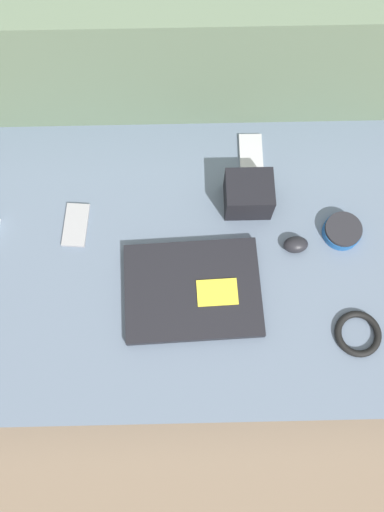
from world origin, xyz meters
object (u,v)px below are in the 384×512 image
object	(u,v)px
laptop	(193,290)
phone_black	(251,153)
speaker_puck	(342,231)
computer_mouse	(296,245)
camera_pouch	(248,194)
phone_silver	(76,225)

from	to	relation	value
laptop	phone_black	distance (m)	0.38
speaker_puck	computer_mouse	bearing A→B (deg)	-164.03
computer_mouse	speaker_puck	bearing A→B (deg)	11.89
laptop	speaker_puck	xyz separation A→B (m)	(0.35, 0.13, 0.00)
speaker_puck	camera_pouch	xyz separation A→B (m)	(-0.22, 0.08, 0.03)
phone_silver	camera_pouch	size ratio (longest dim) A/B	1.02
laptop	phone_black	bearing A→B (deg)	64.33
laptop	camera_pouch	bearing A→B (deg)	56.36
camera_pouch	speaker_puck	bearing A→B (deg)	-21.25
laptop	computer_mouse	distance (m)	0.26
computer_mouse	phone_silver	xyz separation A→B (m)	(-0.51, 0.06, -0.01)
phone_black	camera_pouch	distance (m)	0.14
speaker_puck	phone_silver	world-z (taller)	speaker_puck
computer_mouse	phone_silver	size ratio (longest dim) A/B	0.54
phone_black	computer_mouse	bearing A→B (deg)	-69.94
phone_black	camera_pouch	size ratio (longest dim) A/B	0.94
phone_black	camera_pouch	world-z (taller)	camera_pouch
computer_mouse	speaker_puck	distance (m)	0.12
computer_mouse	phone_black	world-z (taller)	computer_mouse
phone_silver	camera_pouch	xyz separation A→B (m)	(0.41, 0.05, 0.04)
computer_mouse	phone_black	bearing A→B (deg)	105.35
phone_silver	phone_black	world-z (taller)	same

